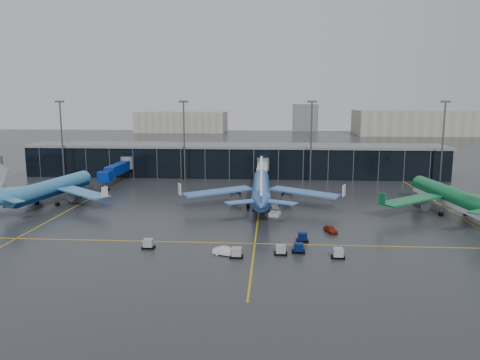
# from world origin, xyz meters

# --- Properties ---
(ground) EXTENTS (600.00, 600.00, 0.00)m
(ground) POSITION_xyz_m (0.00, 0.00, 0.00)
(ground) COLOR #282B2D
(ground) RESTS_ON ground
(terminal_pier) EXTENTS (142.00, 17.00, 10.70)m
(terminal_pier) POSITION_xyz_m (0.00, 62.00, 5.42)
(terminal_pier) COLOR black
(terminal_pier) RESTS_ON ground
(jet_bridges) EXTENTS (94.00, 27.50, 7.20)m
(jet_bridges) POSITION_xyz_m (-35.00, 42.99, 4.55)
(jet_bridges) COLOR #595B60
(jet_bridges) RESTS_ON ground
(flood_masts) EXTENTS (203.00, 0.50, 25.50)m
(flood_masts) POSITION_xyz_m (5.00, 50.00, 13.81)
(flood_masts) COLOR #595B60
(flood_masts) RESTS_ON ground
(distant_hangars) EXTENTS (260.00, 71.00, 22.00)m
(distant_hangars) POSITION_xyz_m (49.94, 270.08, 8.79)
(distant_hangars) COLOR #B2AD99
(distant_hangars) RESTS_ON ground
(taxi_lines) EXTENTS (220.00, 120.00, 0.02)m
(taxi_lines) POSITION_xyz_m (10.00, 10.61, 0.01)
(taxi_lines) COLOR gold
(taxi_lines) RESTS_ON ground
(airliner_arkefly) EXTENTS (42.93, 47.24, 12.95)m
(airliner_arkefly) POSITION_xyz_m (-42.16, 14.47, 6.47)
(airliner_arkefly) COLOR #3B8AC2
(airliner_arkefly) RESTS_ON ground
(airliner_klm_near) EXTENTS (40.97, 46.37, 13.95)m
(airliner_klm_near) POSITION_xyz_m (10.35, 15.41, 6.98)
(airliner_klm_near) COLOR #3B71C1
(airliner_klm_near) RESTS_ON ground
(airliner_aer_lingus) EXTENTS (43.22, 47.67, 13.18)m
(airliner_aer_lingus) POSITION_xyz_m (53.65, 10.86, 6.59)
(airliner_aer_lingus) COLOR #0D6E37
(airliner_aer_lingus) RESTS_ON ground
(baggage_carts) EXTENTS (34.77, 11.04, 1.70)m
(baggage_carts) POSITION_xyz_m (12.27, -19.64, 0.76)
(baggage_carts) COLOR black
(baggage_carts) RESTS_ON ground
(mobile_airstair) EXTENTS (2.84, 3.60, 3.45)m
(mobile_airstair) POSITION_xyz_m (13.71, 6.12, 0.77)
(mobile_airstair) COLOR silver
(mobile_airstair) RESTS_ON ground
(service_van_red) EXTENTS (2.78, 4.20, 1.33)m
(service_van_red) POSITION_xyz_m (24.62, -6.83, 0.66)
(service_van_red) COLOR maroon
(service_van_red) RESTS_ON ground
(service_van_white) EXTENTS (4.59, 2.87, 1.43)m
(service_van_white) POSITION_xyz_m (5.35, -21.81, 0.71)
(service_van_white) COLOR white
(service_van_white) RESTS_ON ground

